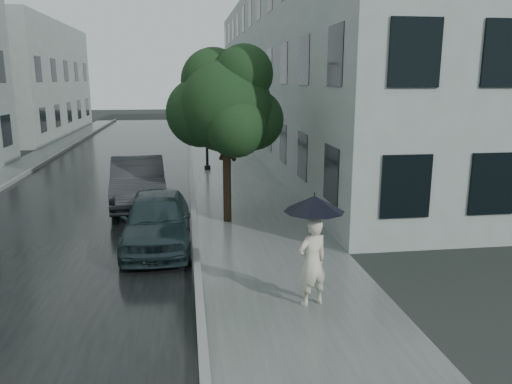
{
  "coord_description": "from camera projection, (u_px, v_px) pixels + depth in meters",
  "views": [
    {
      "loc": [
        -1.73,
        -9.23,
        4.04
      ],
      "look_at": [
        -0.05,
        2.7,
        1.3
      ],
      "focal_mm": 35.0,
      "sensor_mm": 36.0,
      "label": 1
    }
  ],
  "objects": [
    {
      "name": "lamp_post",
      "position": [
        203.0,
        108.0,
        22.09
      ],
      "size": [
        0.83,
        0.43,
        4.83
      ],
      "rotation": [
        0.0,
        0.0,
        -0.24
      ],
      "color": "black",
      "rests_on": "ground"
    },
    {
      "name": "car_near",
      "position": [
        157.0,
        220.0,
        12.15
      ],
      "size": [
        1.63,
        4.01,
        1.37
      ],
      "primitive_type": "imported",
      "rotation": [
        0.0,
        0.0,
        0.0
      ],
      "color": "#1A292D",
      "rests_on": "ground"
    },
    {
      "name": "kerb_far",
      "position": [
        19.0,
        178.0,
        20.44
      ],
      "size": [
        0.15,
        60.0,
        0.15
      ],
      "primitive_type": "cube",
      "color": "slate",
      "rests_on": "ground"
    },
    {
      "name": "car_far",
      "position": [
        138.0,
        181.0,
        16.28
      ],
      "size": [
        2.07,
        4.85,
        1.56
      ],
      "primitive_type": "imported",
      "rotation": [
        0.0,
        0.0,
        0.09
      ],
      "color": "#272A2D",
      "rests_on": "ground"
    },
    {
      "name": "ground",
      "position": [
        277.0,
        284.0,
        10.04
      ],
      "size": [
        120.0,
        120.0,
        0.0
      ],
      "primitive_type": "plane",
      "color": "black",
      "rests_on": "ground"
    },
    {
      "name": "sidewalk",
      "position": [
        233.0,
        174.0,
        21.66
      ],
      "size": [
        3.5,
        60.0,
        0.01
      ],
      "primitive_type": "cube",
      "color": "slate",
      "rests_on": "ground"
    },
    {
      "name": "pedestrian",
      "position": [
        312.0,
        262.0,
        8.96
      ],
      "size": [
        0.7,
        0.58,
        1.64
      ],
      "primitive_type": "imported",
      "rotation": [
        0.0,
        0.0,
        3.5
      ],
      "color": "beige",
      "rests_on": "sidewalk"
    },
    {
      "name": "building_near",
      "position": [
        310.0,
        71.0,
        28.62
      ],
      "size": [
        7.02,
        36.0,
        9.0
      ],
      "color": "#919F9A",
      "rests_on": "ground"
    },
    {
      "name": "street_tree",
      "position": [
        226.0,
        105.0,
        13.87
      ],
      "size": [
        3.34,
        3.04,
        4.97
      ],
      "color": "#332619",
      "rests_on": "ground"
    },
    {
      "name": "asphalt_road",
      "position": [
        107.0,
        177.0,
        20.94
      ],
      "size": [
        6.85,
        60.0,
        0.0
      ],
      "primitive_type": "cube",
      "color": "black",
      "rests_on": "ground"
    },
    {
      "name": "building_far_b",
      "position": [
        17.0,
        79.0,
        36.24
      ],
      "size": [
        7.02,
        18.0,
        8.0
      ],
      "color": "#919F9A",
      "rests_on": "ground"
    },
    {
      "name": "umbrella",
      "position": [
        314.0,
        204.0,
        8.68
      ],
      "size": [
        1.24,
        1.24,
        1.17
      ],
      "rotation": [
        0.0,
        0.0,
        0.16
      ],
      "color": "black",
      "rests_on": "ground"
    },
    {
      "name": "kerb_near",
      "position": [
        191.0,
        173.0,
        21.4
      ],
      "size": [
        0.15,
        60.0,
        0.15
      ],
      "primitive_type": "cube",
      "color": "slate",
      "rests_on": "ground"
    }
  ]
}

